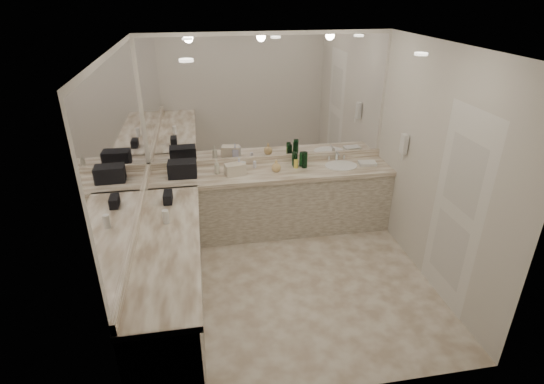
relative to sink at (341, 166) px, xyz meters
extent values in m
plane|color=beige|center=(-0.95, -1.20, -0.90)|extent=(3.20, 3.20, 0.00)
plane|color=white|center=(-0.95, -1.20, 1.71)|extent=(3.20, 3.20, 0.00)
cube|color=silver|center=(-0.95, 0.30, 0.41)|extent=(3.20, 0.02, 2.60)
cube|color=silver|center=(-2.55, -1.20, 0.41)|extent=(0.02, 3.00, 2.60)
cube|color=silver|center=(0.65, -1.20, 0.41)|extent=(0.02, 3.00, 2.60)
cube|color=beige|center=(-0.95, 0.00, -0.48)|extent=(3.20, 0.60, 0.84)
cube|color=#EFE3CE|center=(-0.95, -0.01, -0.03)|extent=(3.20, 0.64, 0.06)
cube|color=beige|center=(-2.25, -1.50, -0.48)|extent=(0.60, 2.40, 0.84)
cube|color=#EFE3CE|center=(-2.24, -1.50, -0.03)|extent=(0.64, 2.42, 0.06)
cube|color=#EFE3CE|center=(-0.95, 0.28, 0.05)|extent=(3.20, 0.04, 0.10)
cube|color=#EFE3CE|center=(-2.53, -1.20, 0.05)|extent=(0.04, 3.00, 0.10)
cube|color=white|center=(-0.95, 0.29, 0.88)|extent=(3.12, 0.01, 1.55)
cube|color=white|center=(-2.54, -1.20, 0.88)|extent=(0.01, 2.92, 1.55)
cylinder|color=white|center=(0.00, 0.00, 0.00)|extent=(0.44, 0.44, 0.03)
cube|color=silver|center=(0.00, 0.21, 0.07)|extent=(0.24, 0.16, 0.14)
cube|color=white|center=(0.61, -0.50, 0.46)|extent=(0.06, 0.10, 0.24)
cube|color=white|center=(0.64, -1.70, 0.16)|extent=(0.02, 0.82, 2.10)
cube|color=black|center=(-2.10, 0.01, 0.11)|extent=(0.36, 0.24, 0.20)
cube|color=black|center=(-2.25, -0.69, 0.06)|extent=(0.10, 0.20, 0.11)
cube|color=beige|center=(-1.43, -0.05, 0.08)|extent=(0.28, 0.20, 0.15)
cube|color=white|center=(0.37, -0.02, 0.02)|extent=(0.25, 0.18, 0.04)
cylinder|color=white|center=(-2.25, -1.16, 0.08)|extent=(0.07, 0.07, 0.15)
imported|color=beige|center=(-1.66, 0.03, 0.10)|extent=(0.08, 0.08, 0.19)
imported|color=silver|center=(-1.38, 0.02, 0.10)|extent=(0.09, 0.09, 0.20)
imported|color=#DDB976|center=(-0.90, -0.03, 0.08)|extent=(0.14, 0.14, 0.16)
cylinder|color=#175629|center=(-0.50, 0.03, 0.11)|extent=(0.07, 0.07, 0.22)
cylinder|color=#175629|center=(-0.62, 0.07, 0.10)|extent=(0.06, 0.06, 0.20)
cylinder|color=#175629|center=(-0.52, 0.09, 0.10)|extent=(0.07, 0.07, 0.19)
cylinder|color=#175629|center=(-0.62, 0.14, 0.10)|extent=(0.07, 0.07, 0.19)
cylinder|color=#3F3F4C|center=(-2.15, -0.04, 0.06)|extent=(0.06, 0.06, 0.11)
cylinder|color=white|center=(-1.32, -0.01, 0.08)|extent=(0.06, 0.06, 0.15)
cylinder|color=#E0B28C|center=(-1.49, -0.05, 0.07)|extent=(0.04, 0.04, 0.13)
cylinder|color=#F2D84C|center=(-0.62, 0.04, 0.06)|extent=(0.06, 0.06, 0.12)
cylinder|color=silver|center=(-1.16, 0.13, 0.05)|extent=(0.04, 0.04, 0.10)
camera|label=1|loc=(-1.83, -5.06, 2.19)|focal=28.00mm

